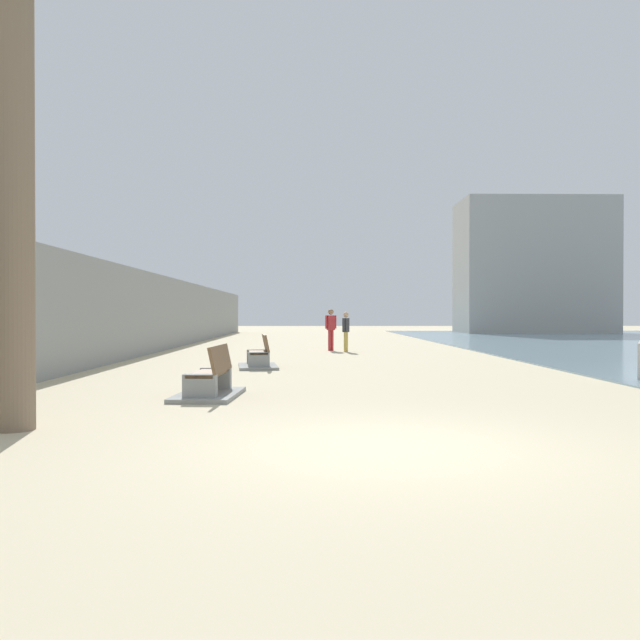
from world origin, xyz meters
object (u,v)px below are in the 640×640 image
(bench_near, at_px, (210,385))
(person_walking, at_px, (331,326))
(person_standing, at_px, (346,329))
(bench_far, at_px, (259,360))

(bench_near, distance_m, person_walking, 15.84)
(person_walking, distance_m, person_standing, 1.04)
(bench_near, relative_size, person_walking, 1.22)
(bench_near, xyz_separation_m, person_walking, (2.82, 15.57, 0.81))
(bench_far, distance_m, person_standing, 8.54)
(bench_near, relative_size, person_standing, 1.31)
(bench_near, xyz_separation_m, person_standing, (3.41, 14.72, 0.72))
(bench_far, bearing_deg, person_standing, 69.40)
(bench_near, bearing_deg, person_standing, 76.96)
(bench_near, bearing_deg, person_walking, 79.75)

